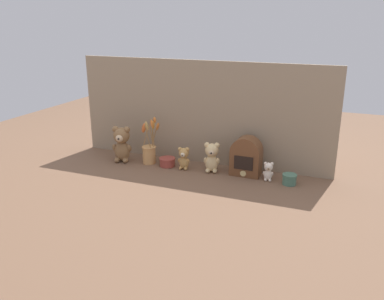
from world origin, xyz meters
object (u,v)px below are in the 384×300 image
object	(u,v)px
flower_vase	(149,150)
vintage_radio	(246,157)
teddy_bear_medium	(212,157)
decorative_tin_tall	(167,162)
teddy_bear_tiny	(268,171)
decorative_tin_short	(290,179)
teddy_bear_large	(122,143)
teddy_bear_small	(184,158)

from	to	relation	value
flower_vase	vintage_radio	size ratio (longest dim) A/B	1.32
teddy_bear_medium	vintage_radio	world-z (taller)	vintage_radio
decorative_tin_tall	teddy_bear_medium	bearing A→B (deg)	1.76
teddy_bear_tiny	decorative_tin_short	distance (m)	0.12
teddy_bear_tiny	decorative_tin_short	xyz separation A→B (m)	(0.12, -0.01, -0.03)
teddy_bear_tiny	flower_vase	bearing A→B (deg)	179.22
teddy_bear_medium	decorative_tin_tall	distance (m)	0.29
teddy_bear_tiny	vintage_radio	xyz separation A→B (m)	(-0.14, 0.04, 0.05)
teddy_bear_large	teddy_bear_medium	bearing A→B (deg)	3.46
teddy_bear_large	teddy_bear_tiny	xyz separation A→B (m)	(0.93, 0.02, -0.06)
vintage_radio	decorative_tin_tall	world-z (taller)	vintage_radio
teddy_bear_medium	teddy_bear_small	world-z (taller)	teddy_bear_medium
teddy_bear_small	teddy_bear_tiny	world-z (taller)	teddy_bear_small
teddy_bear_medium	vintage_radio	size ratio (longest dim) A/B	0.79
teddy_bear_large	decorative_tin_short	world-z (taller)	teddy_bear_large
teddy_bear_small	decorative_tin_tall	bearing A→B (deg)	174.64
teddy_bear_large	vintage_radio	size ratio (longest dim) A/B	1.00
teddy_bear_tiny	vintage_radio	world-z (taller)	vintage_radio
teddy_bear_small	decorative_tin_short	distance (m)	0.63
teddy_bear_medium	vintage_radio	distance (m)	0.20
teddy_bear_tiny	vintage_radio	size ratio (longest dim) A/B	0.48
teddy_bear_large	teddy_bear_small	size ratio (longest dim) A/B	1.66
teddy_bear_large	flower_vase	world-z (taller)	flower_vase
vintage_radio	decorative_tin_tall	bearing A→B (deg)	-175.86
teddy_bear_large	teddy_bear_small	bearing A→B (deg)	2.19
teddy_bear_medium	teddy_bear_tiny	world-z (taller)	teddy_bear_medium
teddy_bear_tiny	vintage_radio	bearing A→B (deg)	164.76
vintage_radio	decorative_tin_tall	size ratio (longest dim) A/B	2.31
vintage_radio	decorative_tin_tall	xyz separation A→B (m)	(-0.49, -0.04, -0.08)
teddy_bear_large	teddy_bear_tiny	size ratio (longest dim) A/B	2.10
teddy_bear_large	vintage_radio	world-z (taller)	same
teddy_bear_small	teddy_bear_medium	bearing A→B (deg)	6.56
teddy_bear_large	decorative_tin_tall	size ratio (longest dim) A/B	2.32
teddy_bear_small	teddy_bear_tiny	xyz separation A→B (m)	(0.51, 0.01, -0.02)
teddy_bear_small	flower_vase	distance (m)	0.24
teddy_bear_medium	decorative_tin_tall	xyz separation A→B (m)	(-0.29, -0.01, -0.07)
flower_vase	teddy_bear_medium	bearing A→B (deg)	0.17
flower_vase	vintage_radio	world-z (taller)	flower_vase
teddy_bear_tiny	decorative_tin_tall	size ratio (longest dim) A/B	1.10
teddy_bear_medium	flower_vase	distance (m)	0.41
decorative_tin_short	teddy_bear_large	bearing A→B (deg)	-179.18
decorative_tin_tall	teddy_bear_small	bearing A→B (deg)	-5.36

